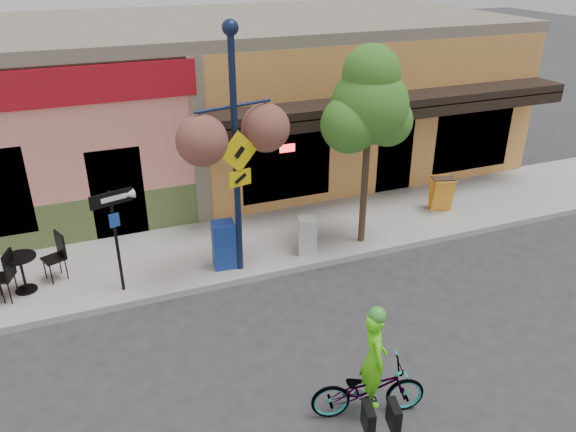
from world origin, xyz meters
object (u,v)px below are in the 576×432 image
object	(u,v)px
cyclist_rider	(373,372)
bicycle	(368,389)
newspaper_box_blue	(224,245)
building	(200,97)
newspaper_box_grey	(307,236)
lamp_post	(236,155)
street_tree	(367,148)
one_way_sign	(117,242)

from	to	relation	value
cyclist_rider	bicycle	bearing A→B (deg)	104.21
cyclist_rider	newspaper_box_blue	world-z (taller)	cyclist_rider
building	cyclist_rider	bearing A→B (deg)	-91.22
building	newspaper_box_grey	size ratio (longest dim) A/B	21.20
lamp_post	newspaper_box_blue	distance (m)	2.06
bicycle	cyclist_rider	size ratio (longest dim) A/B	1.12
lamp_post	street_tree	xyz separation A→B (m)	(3.00, 0.15, -0.28)
lamp_post	one_way_sign	world-z (taller)	lamp_post
newspaper_box_blue	street_tree	xyz separation A→B (m)	(3.29, -0.05, 1.75)
newspaper_box_blue	one_way_sign	bearing A→B (deg)	-170.86
newspaper_box_grey	one_way_sign	bearing A→B (deg)	-161.29
building	street_tree	bearing A→B (deg)	-71.60
cyclist_rider	lamp_post	size ratio (longest dim) A/B	0.30
building	one_way_sign	xyz separation A→B (m)	(-3.30, -6.52, -1.03)
bicycle	one_way_sign	bearing A→B (deg)	47.45
one_way_sign	street_tree	distance (m)	5.57
one_way_sign	newspaper_box_grey	world-z (taller)	one_way_sign
bicycle	newspaper_box_blue	distance (m)	4.81
cyclist_rider	lamp_post	distance (m)	4.95
cyclist_rider	lamp_post	xyz separation A→B (m)	(-0.63, 4.52, 1.93)
bicycle	street_tree	distance (m)	5.62
bicycle	newspaper_box_grey	size ratio (longest dim) A/B	2.00
bicycle	one_way_sign	size ratio (longest dim) A/B	0.80
newspaper_box_blue	newspaper_box_grey	xyz separation A→B (m)	(1.88, -0.13, -0.09)
building	cyclist_rider	xyz separation A→B (m)	(-0.24, -11.11, -1.48)
lamp_post	newspaper_box_grey	bearing A→B (deg)	-10.56
lamp_post	one_way_sign	distance (m)	2.84
cyclist_rider	newspaper_box_blue	size ratio (longest dim) A/B	1.49
bicycle	street_tree	world-z (taller)	street_tree
one_way_sign	street_tree	bearing A→B (deg)	-15.05
cyclist_rider	newspaper_box_blue	xyz separation A→B (m)	(-0.91, 4.72, -0.10)
building	newspaper_box_blue	world-z (taller)	building
cyclist_rider	one_way_sign	distance (m)	5.53
lamp_post	street_tree	distance (m)	3.02
building	one_way_sign	world-z (taller)	building
bicycle	one_way_sign	distance (m)	5.54
bicycle	building	bearing A→B (deg)	12.73
building	bicycle	distance (m)	11.26
one_way_sign	newspaper_box_blue	xyz separation A→B (m)	(2.15, 0.13, -0.56)
newspaper_box_grey	street_tree	world-z (taller)	street_tree
bicycle	cyclist_rider	bearing A→B (deg)	-75.79
one_way_sign	newspaper_box_blue	size ratio (longest dim) A/B	2.08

